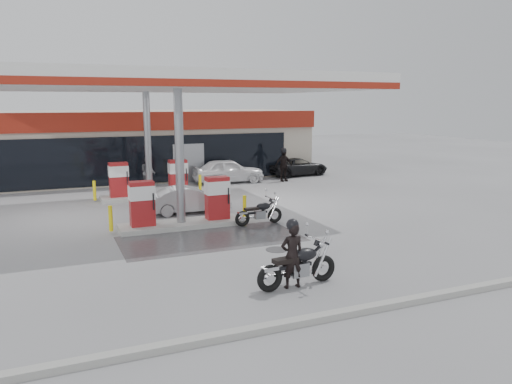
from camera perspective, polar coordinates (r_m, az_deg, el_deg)
ground at (r=16.73m, az=-6.80°, el=-5.51°), size 90.00×90.00×0.00m
wet_patch at (r=16.87m, az=-5.16°, el=-5.35°), size 6.00×3.00×0.00m
drain_cover at (r=15.60m, az=2.39°, el=-6.60°), size 0.70×0.70×0.01m
kerb at (r=10.55m, az=4.18°, el=-14.72°), size 28.00×0.25×0.15m
store_building at (r=31.84m, az=-14.89°, el=5.37°), size 22.00×8.22×4.00m
canopy at (r=20.98m, az=-10.99°, el=12.10°), size 16.00×10.02×5.51m
pump_island_near at (r=18.44m, az=-8.57°, el=-1.81°), size 5.14×1.30×1.78m
pump_island_far at (r=24.21m, az=-12.10°, el=0.95°), size 5.14×1.30×1.78m
main_motorcycle at (r=12.53m, az=4.90°, el=-8.45°), size 2.26×0.87×1.16m
biker_main at (r=12.33m, az=4.15°, el=-7.25°), size 0.61×0.41×1.65m
parked_motorcycle at (r=18.64m, az=0.42°, el=-2.41°), size 1.94×0.74×0.99m
sedan_white at (r=28.38m, az=-3.18°, el=2.46°), size 4.12×1.89×1.37m
attendant at (r=27.00m, az=-12.21°, el=2.25°), size 0.85×0.99×1.76m
hatchback_silver at (r=20.78m, az=-7.68°, el=-0.87°), size 3.38×1.28×1.10m
parked_car_right at (r=31.29m, az=4.76°, el=2.91°), size 4.15×2.30×1.10m
biker_walking at (r=28.82m, az=3.16°, el=3.04°), size 1.11×0.53×1.84m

